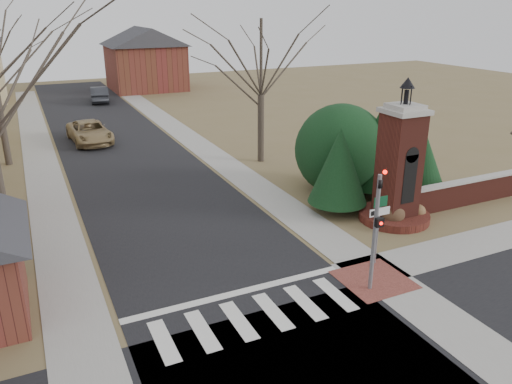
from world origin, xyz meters
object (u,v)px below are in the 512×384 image
brick_gate_monument (398,175)px  pickup_truck (90,132)px  distant_car (100,94)px  traffic_signal_pole (376,221)px  sign_post (379,217)px

brick_gate_monument → pickup_truck: size_ratio=1.18×
brick_gate_monument → distant_car: brick_gate_monument is taller
traffic_signal_pole → brick_gate_monument: 6.47m
pickup_truck → distant_car: distant_car is taller
traffic_signal_pole → distant_car: (-2.70, 41.05, -1.80)m
traffic_signal_pole → pickup_truck: 25.56m
brick_gate_monument → sign_post: bearing=-138.6°
sign_post → pickup_truck: size_ratio=0.50×
brick_gate_monument → distant_car: (-7.40, 36.63, -1.38)m
traffic_signal_pole → sign_post: (1.29, 1.41, -0.64)m
sign_post → brick_gate_monument: size_ratio=0.42×
sign_post → distant_car: (-3.99, 39.64, -1.16)m
sign_post → brick_gate_monument: bearing=41.4°
traffic_signal_pole → distant_car: size_ratio=0.94×
traffic_signal_pole → sign_post: bearing=47.6°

